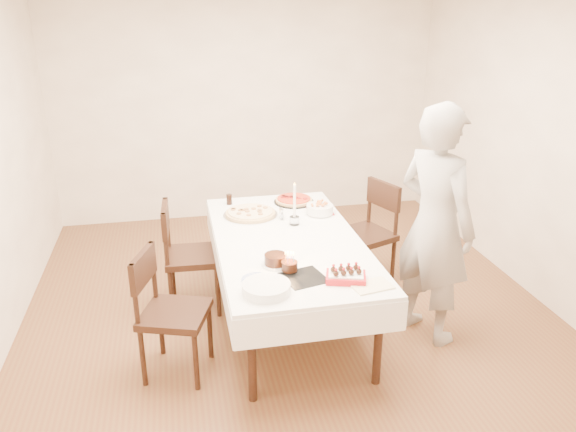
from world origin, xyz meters
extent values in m
plane|color=brown|center=(0.00, 0.00, 0.00)|extent=(5.00, 5.00, 0.00)
cube|color=white|center=(0.00, 2.50, 1.35)|extent=(4.50, 0.04, 2.70)
cube|color=white|center=(0.00, -2.50, 1.35)|extent=(4.50, 0.04, 2.70)
cube|color=white|center=(2.25, 0.00, 1.35)|extent=(0.04, 5.00, 2.70)
cube|color=white|center=(-0.04, -0.09, 0.38)|extent=(1.23, 2.19, 0.75)
imported|color=#B0ABA6|center=(1.02, -0.48, 0.94)|extent=(0.70, 0.81, 1.88)
cylinder|color=beige|center=(-0.26, 0.49, 0.77)|extent=(0.64, 0.64, 0.04)
cylinder|color=red|center=(0.19, 0.74, 0.77)|extent=(0.43, 0.43, 0.04)
cube|color=#B21E1E|center=(0.37, 0.45, 0.75)|extent=(0.23, 0.23, 0.01)
cylinder|color=white|center=(0.35, 0.40, 0.80)|extent=(0.29, 0.29, 0.08)
cylinder|color=white|center=(0.08, 0.20, 0.94)|extent=(0.10, 0.10, 0.38)
cylinder|color=black|center=(-0.41, 0.81, 0.80)|extent=(0.06, 0.06, 0.10)
cylinder|color=black|center=(-0.22, -0.53, 0.79)|extent=(0.24, 0.24, 0.09)
cube|color=black|center=(-0.07, -0.76, 0.75)|extent=(0.34, 0.34, 0.01)
cylinder|color=black|center=(-0.15, -0.65, 0.83)|extent=(0.15, 0.15, 0.13)
cube|color=beige|center=(0.35, -0.97, 0.75)|extent=(0.29, 0.22, 0.02)
cylinder|color=white|center=(-0.36, -0.91, 0.78)|extent=(0.37, 0.37, 0.07)
cylinder|color=white|center=(-0.39, -0.72, 0.75)|extent=(0.26, 0.26, 0.01)
camera|label=1|loc=(-0.88, -4.11, 2.56)|focal=35.00mm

